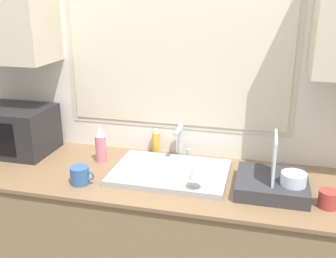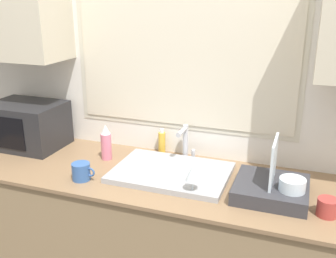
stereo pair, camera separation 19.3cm
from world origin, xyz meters
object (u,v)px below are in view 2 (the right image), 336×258
object	(u,v)px
faucet	(185,140)
dish_rack	(273,187)
wine_glass	(193,173)
spray_bottle	(106,143)
mug_near_sink	(81,171)
soap_bottle	(162,142)
microwave	(27,125)

from	to	relation	value
faucet	dish_rack	world-z (taller)	dish_rack
faucet	wine_glass	world-z (taller)	faucet
wine_glass	spray_bottle	bearing A→B (deg)	157.06
mug_near_sink	dish_rack	bearing A→B (deg)	9.15
dish_rack	soap_bottle	xyz separation A→B (m)	(-0.70, 0.33, 0.02)
microwave	mug_near_sink	distance (m)	0.67
microwave	dish_rack	size ratio (longest dim) A/B	1.31
soap_bottle	mug_near_sink	size ratio (longest dim) A/B	1.23
spray_bottle	mug_near_sink	world-z (taller)	spray_bottle
faucet	mug_near_sink	xyz separation A→B (m)	(-0.43, -0.44, -0.08)
microwave	wine_glass	bearing A→B (deg)	-13.14
spray_bottle	mug_near_sink	distance (m)	0.30
faucet	mug_near_sink	size ratio (longest dim) A/B	1.60
soap_bottle	mug_near_sink	distance (m)	0.55
soap_bottle	mug_near_sink	xyz separation A→B (m)	(-0.27, -0.49, -0.02)
microwave	spray_bottle	size ratio (longest dim) A/B	2.15
faucet	microwave	bearing A→B (deg)	-172.66
mug_near_sink	wine_glass	size ratio (longest dim) A/B	0.78
faucet	dish_rack	size ratio (longest dim) A/B	0.60
dish_rack	mug_near_sink	world-z (taller)	dish_rack
microwave	soap_bottle	xyz separation A→B (m)	(0.85, 0.18, -0.07)
soap_bottle	wine_glass	world-z (taller)	wine_glass
faucet	microwave	size ratio (longest dim) A/B	0.45
faucet	microwave	world-z (taller)	microwave
dish_rack	mug_near_sink	bearing A→B (deg)	-170.85
microwave	wine_glass	world-z (taller)	microwave
spray_bottle	wine_glass	distance (m)	0.66
faucet	mug_near_sink	world-z (taller)	faucet
faucet	wine_glass	distance (m)	0.44
dish_rack	wine_glass	world-z (taller)	dish_rack
dish_rack	soap_bottle	bearing A→B (deg)	154.62
microwave	soap_bottle	bearing A→B (deg)	11.74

